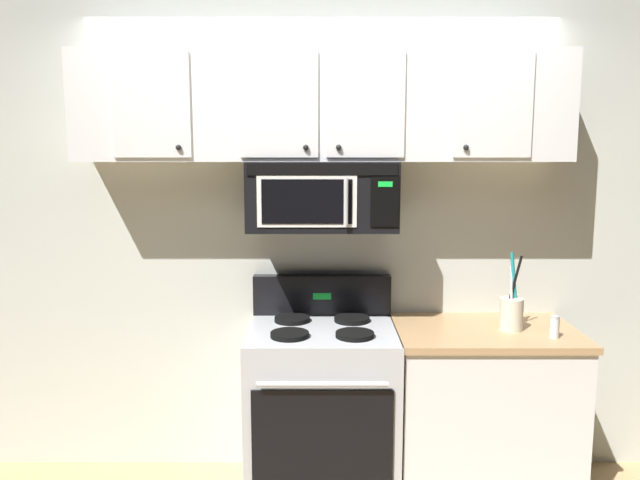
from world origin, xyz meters
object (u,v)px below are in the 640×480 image
object	(u,v)px
stove_range	(320,408)
over_range_microwave	(320,195)
salt_shaker	(552,327)
utensil_crock_cream	(509,311)

from	to	relation	value
stove_range	over_range_microwave	xyz separation A→B (m)	(-0.00, 0.12, 1.11)
stove_range	over_range_microwave	size ratio (longest dim) A/B	1.47
stove_range	salt_shaker	world-z (taller)	stove_range
stove_range	salt_shaker	size ratio (longest dim) A/B	10.19
over_range_microwave	utensil_crock_cream	size ratio (longest dim) A/B	1.91
utensil_crock_cream	stove_range	bearing A→B (deg)	178.81
over_range_microwave	stove_range	bearing A→B (deg)	-89.86
stove_range	over_range_microwave	bearing A→B (deg)	90.14
over_range_microwave	utensil_crock_cream	world-z (taller)	over_range_microwave
over_range_microwave	utensil_crock_cream	distance (m)	1.13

